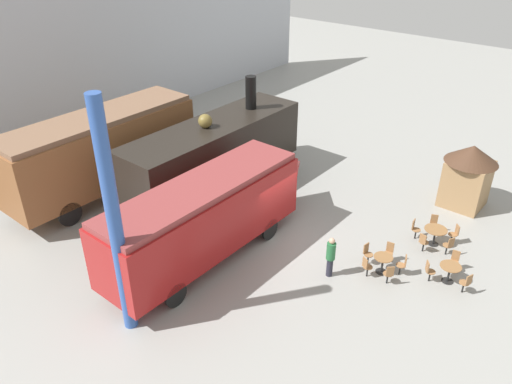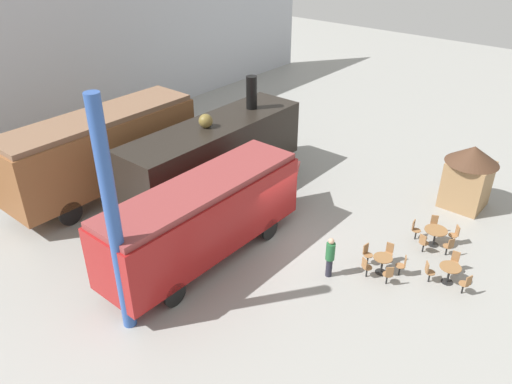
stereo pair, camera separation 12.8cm
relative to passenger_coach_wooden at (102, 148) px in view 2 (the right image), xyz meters
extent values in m
plane|color=gray|center=(2.40, -8.41, -2.31)|extent=(80.00, 80.00, 0.00)
cube|color=#B2B7C1|center=(2.40, 7.07, 2.19)|extent=(44.00, 0.15, 9.00)
cube|color=brown|center=(0.00, 0.00, -0.10)|extent=(9.42, 2.67, 2.99)
cube|color=brown|center=(0.00, 0.00, 1.52)|extent=(9.23, 2.45, 0.24)
cylinder|color=black|center=(2.83, -1.27, -1.76)|extent=(1.11, 0.12, 1.11)
cylinder|color=black|center=(2.83, 1.27, -1.76)|extent=(1.11, 0.12, 1.11)
cylinder|color=black|center=(-2.83, -1.27, -1.76)|extent=(1.11, 0.12, 1.11)
cylinder|color=black|center=(-2.83, 1.27, -1.76)|extent=(1.11, 0.12, 1.11)
cube|color=black|center=(3.42, -4.00, -0.16)|extent=(9.79, 2.61, 2.68)
cylinder|color=black|center=(6.11, -4.00, 1.98)|extent=(0.54, 0.54, 1.61)
sphere|color=brown|center=(2.93, -4.00, 1.47)|extent=(0.64, 0.64, 0.64)
cylinder|color=black|center=(6.36, -5.25, -1.69)|extent=(1.24, 0.12, 1.24)
cylinder|color=black|center=(6.36, -2.76, -1.69)|extent=(1.24, 0.12, 1.24)
cylinder|color=black|center=(0.48, -5.25, -1.69)|extent=(1.24, 0.12, 1.24)
cylinder|color=black|center=(0.48, -2.76, -1.69)|extent=(1.24, 0.12, 1.24)
cube|color=maroon|center=(-0.76, -7.42, -0.46)|extent=(8.76, 2.43, 2.48)
cone|color=maroon|center=(4.60, -7.42, -0.46)|extent=(1.97, 2.31, 2.31)
cube|color=brown|center=(-0.76, -7.42, 0.90)|extent=(8.58, 2.24, 0.24)
cylinder|color=black|center=(1.87, -8.58, -1.84)|extent=(0.93, 0.12, 0.93)
cylinder|color=black|center=(1.87, -6.27, -1.84)|extent=(0.93, 0.12, 0.93)
cylinder|color=black|center=(-3.39, -8.58, -1.84)|extent=(0.93, 0.12, 0.93)
cylinder|color=black|center=(-3.39, -6.27, -1.84)|extent=(0.93, 0.12, 0.93)
cylinder|color=black|center=(2.84, -13.23, -2.30)|extent=(0.44, 0.44, 0.02)
cylinder|color=black|center=(2.84, -13.23, -1.96)|extent=(0.08, 0.08, 0.66)
cylinder|color=olive|center=(2.84, -13.23, -1.62)|extent=(0.72, 0.72, 0.03)
cylinder|color=black|center=(5.86, -14.03, -2.30)|extent=(0.44, 0.44, 0.02)
cylinder|color=black|center=(5.86, -14.03, -1.95)|extent=(0.08, 0.08, 0.69)
cylinder|color=olive|center=(5.86, -14.03, -1.59)|extent=(0.91, 0.91, 0.03)
cylinder|color=black|center=(3.91, -15.39, -2.30)|extent=(0.44, 0.44, 0.02)
cylinder|color=black|center=(3.91, -15.39, -1.96)|extent=(0.08, 0.08, 0.66)
cylinder|color=olive|center=(3.91, -15.39, -1.61)|extent=(0.78, 0.78, 0.03)
cylinder|color=black|center=(2.26, -12.92, -2.10)|extent=(0.06, 0.06, 0.42)
cylinder|color=olive|center=(2.26, -12.92, -1.87)|extent=(0.36, 0.36, 0.03)
cube|color=olive|center=(2.13, -12.85, -1.65)|extent=(0.17, 0.27, 0.42)
cylinder|color=black|center=(2.37, -13.69, -2.10)|extent=(0.06, 0.06, 0.42)
cylinder|color=olive|center=(2.37, -13.69, -1.87)|extent=(0.36, 0.36, 0.03)
cube|color=olive|center=(2.26, -13.80, -1.65)|extent=(0.23, 0.23, 0.42)
cylinder|color=black|center=(3.14, -13.82, -2.10)|extent=(0.06, 0.06, 0.42)
cylinder|color=olive|center=(3.14, -13.82, -1.87)|extent=(0.36, 0.36, 0.03)
cube|color=olive|center=(3.20, -13.96, -1.65)|extent=(0.28, 0.16, 0.42)
cylinder|color=black|center=(3.50, -13.14, -2.10)|extent=(0.06, 0.06, 0.42)
cylinder|color=olive|center=(3.50, -13.14, -1.87)|extent=(0.36, 0.36, 0.03)
cube|color=olive|center=(3.65, -13.11, -1.65)|extent=(0.08, 0.29, 0.42)
cylinder|color=black|center=(2.96, -12.58, -2.10)|extent=(0.06, 0.06, 0.42)
cylinder|color=olive|center=(2.96, -12.58, -1.87)|extent=(0.36, 0.36, 0.03)
cube|color=olive|center=(2.98, -12.43, -1.65)|extent=(0.29, 0.09, 0.42)
cylinder|color=black|center=(5.76, -13.28, -2.10)|extent=(0.06, 0.06, 0.42)
cylinder|color=olive|center=(5.76, -13.28, -1.87)|extent=(0.36, 0.36, 0.03)
cube|color=olive|center=(5.74, -13.13, -1.65)|extent=(0.29, 0.08, 0.42)
cylinder|color=black|center=(5.11, -13.90, -2.10)|extent=(0.06, 0.06, 0.42)
cylinder|color=olive|center=(5.11, -13.90, -1.87)|extent=(0.36, 0.36, 0.03)
cube|color=olive|center=(4.96, -13.87, -1.65)|extent=(0.09, 0.29, 0.42)
cylinder|color=black|center=(5.50, -14.70, -2.10)|extent=(0.06, 0.06, 0.42)
cylinder|color=olive|center=(5.50, -14.70, -1.87)|extent=(0.36, 0.36, 0.03)
cube|color=olive|center=(5.43, -14.83, -1.65)|extent=(0.27, 0.17, 0.42)
cylinder|color=black|center=(6.38, -14.58, -2.10)|extent=(0.06, 0.06, 0.42)
cylinder|color=olive|center=(6.38, -14.58, -1.87)|extent=(0.36, 0.36, 0.03)
cube|color=olive|center=(6.49, -14.69, -1.65)|extent=(0.24, 0.23, 0.42)
cylinder|color=black|center=(6.54, -13.70, -2.10)|extent=(0.06, 0.06, 0.42)
cylinder|color=olive|center=(6.54, -13.70, -1.87)|extent=(0.36, 0.36, 0.03)
cube|color=olive|center=(6.68, -13.64, -1.65)|extent=(0.16, 0.28, 0.42)
cylinder|color=black|center=(4.59, -15.30, -2.10)|extent=(0.06, 0.06, 0.42)
cylinder|color=olive|center=(4.59, -15.30, -1.87)|extent=(0.36, 0.36, 0.03)
cube|color=olive|center=(4.74, -15.28, -1.65)|extent=(0.08, 0.29, 0.42)
cylinder|color=black|center=(3.49, -14.84, -2.10)|extent=(0.06, 0.06, 0.42)
cylinder|color=olive|center=(3.49, -14.84, -1.87)|extent=(0.36, 0.36, 0.03)
cube|color=olive|center=(3.39, -14.72, -1.65)|extent=(0.25, 0.21, 0.42)
cylinder|color=black|center=(3.65, -16.03, -2.10)|extent=(0.06, 0.06, 0.42)
cylinder|color=olive|center=(3.65, -16.03, -1.87)|extent=(0.36, 0.36, 0.03)
cube|color=olive|center=(3.59, -16.17, -1.65)|extent=(0.28, 0.15, 0.42)
cylinder|color=#262633|center=(1.40, -11.80, -1.92)|extent=(0.24, 0.24, 0.78)
cylinder|color=#266638|center=(1.40, -11.80, -1.19)|extent=(0.34, 0.34, 0.69)
sphere|color=tan|center=(1.40, -11.80, -0.73)|extent=(0.22, 0.22, 0.22)
cube|color=#99754C|center=(9.78, -13.77, -1.21)|extent=(1.80, 1.80, 2.20)
cone|color=#472D1E|center=(9.78, -13.77, 0.29)|extent=(2.34, 2.34, 0.80)
cylinder|color=#2D519E|center=(-4.98, -8.09, 1.69)|extent=(0.44, 0.44, 8.00)
camera|label=1|loc=(-11.79, -19.10, 9.77)|focal=35.00mm
camera|label=2|loc=(-11.70, -19.20, 9.77)|focal=35.00mm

